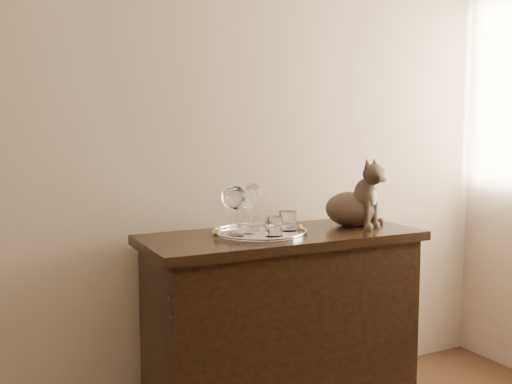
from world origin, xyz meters
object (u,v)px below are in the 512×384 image
sideboard (282,329)px  wine_glass_d (249,211)px  tray (260,233)px  wine_glass_a (231,210)px  tumbler_c (288,221)px  cat (351,192)px  wine_glass_c (236,211)px  tumbler_b (274,226)px  wine_glass_b (253,206)px

sideboard → wine_glass_d: (-0.14, 0.03, 0.53)m
wine_glass_d → tray: bearing=-26.3°
wine_glass_a → tumbler_c: 0.26m
wine_glass_a → tumbler_c: bearing=-11.4°
wine_glass_a → wine_glass_d: wine_glass_a is taller
wine_glass_a → cat: cat is taller
tray → tumbler_c: tumbler_c is taller
wine_glass_c → tumbler_b: 0.16m
wine_glass_a → wine_glass_c: size_ratio=0.99×
wine_glass_a → tumbler_c: (0.24, -0.05, -0.06)m
tray → wine_glass_b: bearing=83.9°
wine_glass_b → cat: (0.46, -0.07, 0.05)m
wine_glass_b → cat: bearing=-9.2°
sideboard → tray: (-0.10, 0.01, 0.43)m
wine_glass_a → wine_glass_b: bearing=20.9°
wine_glass_b → wine_glass_d: bearing=-129.8°
sideboard → tumbler_b: size_ratio=14.83×
wine_glass_c → wine_glass_d: wine_glass_c is taller
sideboard → wine_glass_d: 0.55m
tray → wine_glass_d: 0.11m
wine_glass_c → tumbler_b: (0.13, -0.08, -0.06)m
wine_glass_a → wine_glass_d: bearing=-8.7°
sideboard → wine_glass_b: bearing=134.9°
wine_glass_b → sideboard: bearing=-45.1°
tray → cat: (0.47, 0.01, 0.15)m
tumbler_c → wine_glass_b: bearing=139.9°
wine_glass_b → cat: cat is taller
tumbler_b → tray: bearing=95.9°
sideboard → cat: (0.37, 0.02, 0.58)m
sideboard → wine_glass_b: 0.55m
sideboard → tumbler_c: 0.48m
tumbler_c → cat: (0.34, 0.02, 0.11)m
tray → wine_glass_d: bearing=153.7°
tumbler_c → wine_glass_d: bearing=167.4°
sideboard → cat: bearing=2.9°
sideboard → wine_glass_a: (-0.22, 0.04, 0.53)m
cat → sideboard: bearing=163.6°
wine_glass_b → wine_glass_c: size_ratio=0.99×
wine_glass_d → tumbler_c: size_ratio=2.18×
tumbler_b → tumbler_c: 0.14m
sideboard → wine_glass_a: wine_glass_a is taller
wine_glass_d → cat: bearing=-1.5°
tray → tumbler_b: (0.01, -0.10, 0.04)m
sideboard → wine_glass_c: wine_glass_c is taller
tumbler_b → wine_glass_a: bearing=133.7°
wine_glass_b → wine_glass_d: (-0.05, -0.06, -0.01)m
wine_glass_b → tumbler_c: wine_glass_b is taller
wine_glass_a → tray: bearing=-15.3°
sideboard → wine_glass_a: 0.58m
tumbler_b → tumbler_c: bearing=37.2°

